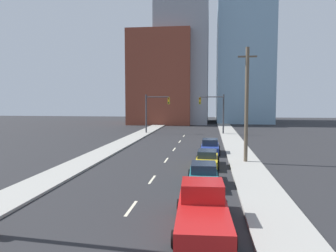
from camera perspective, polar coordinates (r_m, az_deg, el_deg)
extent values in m
cube|color=#9E9B93|center=(57.58, -3.67, -0.87)|extent=(2.75, 99.37, 0.16)
cube|color=#9E9B93|center=(56.62, 10.38, -1.03)|extent=(2.75, 99.37, 0.16)
cube|color=beige|center=(17.28, -6.44, -14.03)|extent=(0.16, 2.40, 0.01)
cube|color=beige|center=(23.01, -2.79, -9.28)|extent=(0.16, 2.40, 0.01)
cube|color=beige|center=(30.16, -0.31, -5.96)|extent=(0.16, 2.40, 0.01)
cube|color=beige|center=(36.66, 1.07, -4.08)|extent=(0.16, 2.40, 0.01)
cube|color=beige|center=(43.44, 2.06, -2.73)|extent=(0.16, 2.40, 0.01)
cube|color=beige|center=(50.46, 2.80, -1.72)|extent=(0.16, 2.40, 0.01)
cube|color=brown|center=(78.51, -0.99, 8.18)|extent=(14.00, 16.00, 20.95)
cube|color=gray|center=(82.28, 2.73, 10.75)|extent=(12.00, 20.00, 28.80)
cube|color=#7A9EB7|center=(86.35, 12.88, 10.16)|extent=(13.00, 20.00, 28.24)
cylinder|color=#38383D|center=(53.92, -3.83, 2.09)|extent=(0.24, 0.24, 6.41)
cylinder|color=#38383D|center=(53.54, -1.87, 5.08)|extent=(3.76, 0.16, 0.16)
cube|color=#B79319|center=(53.27, 0.13, 4.41)|extent=(0.34, 0.32, 1.10)
cylinder|color=#4C0C0C|center=(53.10, 0.11, 4.78)|extent=(0.22, 0.04, 0.22)
cylinder|color=yellow|center=(53.10, 0.11, 4.41)|extent=(0.22, 0.04, 0.22)
cylinder|color=#0C3F14|center=(53.10, 0.11, 4.04)|extent=(0.22, 0.04, 0.22)
cylinder|color=#38383D|center=(52.95, 9.63, 1.99)|extent=(0.24, 0.24, 6.41)
cylinder|color=#38383D|center=(52.86, 7.63, 5.05)|extent=(3.76, 0.16, 0.16)
cube|color=#B79319|center=(52.88, 5.58, 4.39)|extent=(0.34, 0.32, 1.10)
cylinder|color=#4C0C0C|center=(52.71, 5.58, 4.76)|extent=(0.22, 0.04, 0.22)
cylinder|color=yellow|center=(52.71, 5.57, 4.39)|extent=(0.22, 0.04, 0.22)
cylinder|color=#0C3F14|center=(52.71, 5.57, 4.02)|extent=(0.22, 0.04, 0.22)
cylinder|color=brown|center=(29.06, 13.52, 3.43)|extent=(0.32, 0.32, 10.00)
cube|color=brown|center=(29.29, 13.67, 11.67)|extent=(1.60, 0.14, 0.14)
cube|color=red|center=(14.59, 6.08, -15.15)|extent=(2.40, 6.30, 0.82)
cube|color=red|center=(15.23, 6.03, -11.07)|extent=(1.96, 1.94, 0.82)
cylinder|color=black|center=(16.51, 1.99, -13.72)|extent=(0.25, 0.67, 0.66)
cylinder|color=black|center=(16.56, 9.84, -13.73)|extent=(0.25, 0.67, 0.66)
cylinder|color=black|center=(12.92, 1.10, -19.06)|extent=(0.25, 0.67, 0.66)
cylinder|color=black|center=(12.98, 11.41, -19.04)|extent=(0.25, 0.67, 0.66)
cube|color=#196B75|center=(21.75, 6.20, -8.78)|extent=(1.90, 4.66, 0.63)
cube|color=#1E2838|center=(21.62, 6.22, -7.20)|extent=(1.63, 2.12, 0.59)
cylinder|color=black|center=(23.20, 3.86, -8.33)|extent=(0.23, 0.67, 0.67)
cylinder|color=black|center=(23.21, 8.52, -8.37)|extent=(0.23, 0.67, 0.67)
cylinder|color=black|center=(20.42, 3.55, -10.12)|extent=(0.23, 0.67, 0.67)
cylinder|color=black|center=(20.43, 8.87, -10.16)|extent=(0.23, 0.67, 0.67)
cube|color=gold|center=(27.46, 6.83, -6.02)|extent=(1.83, 4.70, 0.61)
cube|color=#1E2838|center=(27.36, 6.84, -4.81)|extent=(1.56, 2.13, 0.57)
cylinder|color=black|center=(28.95, 5.16, -5.78)|extent=(0.24, 0.64, 0.64)
cylinder|color=black|center=(28.90, 8.69, -5.84)|extent=(0.24, 0.64, 0.64)
cylinder|color=black|center=(26.12, 4.75, -6.91)|extent=(0.24, 0.64, 0.64)
cylinder|color=black|center=(26.06, 8.68, -6.98)|extent=(0.24, 0.64, 0.64)
cube|color=navy|center=(34.03, 7.33, -3.90)|extent=(1.80, 4.69, 0.70)
cube|color=#1E2838|center=(33.94, 7.34, -2.79)|extent=(1.56, 2.12, 0.63)
cylinder|color=black|center=(35.51, 5.88, -3.87)|extent=(0.23, 0.64, 0.63)
cylinder|color=black|center=(35.49, 8.82, -3.91)|extent=(0.23, 0.64, 0.63)
cylinder|color=black|center=(32.65, 5.70, -4.61)|extent=(0.23, 0.64, 0.63)
cylinder|color=black|center=(32.63, 8.89, -4.65)|extent=(0.23, 0.64, 0.63)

